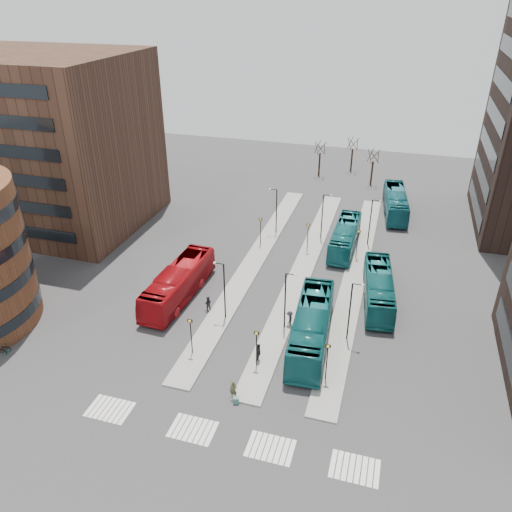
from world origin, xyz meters
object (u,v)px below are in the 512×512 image
(bicycle_far, at_px, (1,348))
(commuter_a, at_px, (208,303))
(commuter_c, at_px, (290,319))
(teal_bus_a, at_px, (311,326))
(teal_bus_b, at_px, (345,237))
(teal_bus_d, at_px, (395,203))
(red_bus, at_px, (179,283))
(traveller, at_px, (233,390))
(teal_bus_c, at_px, (378,288))
(commuter_b, at_px, (258,353))
(suitcase, at_px, (236,400))

(bicycle_far, bearing_deg, commuter_a, -70.64)
(commuter_c, distance_m, bicycle_far, 26.45)
(teal_bus_a, relative_size, teal_bus_b, 1.14)
(teal_bus_d, height_order, commuter_a, teal_bus_d)
(red_bus, distance_m, traveller, 15.99)
(teal_bus_d, bearing_deg, teal_bus_c, -97.80)
(teal_bus_a, relative_size, commuter_c, 7.73)
(teal_bus_a, distance_m, teal_bus_b, 19.70)
(teal_bus_c, height_order, commuter_b, teal_bus_c)
(suitcase, distance_m, traveller, 0.84)
(teal_bus_c, xyz_separation_m, bicycle_far, (-31.78, -17.95, -1.17))
(teal_bus_b, height_order, bicycle_far, teal_bus_b)
(bicycle_far, bearing_deg, commuter_c, -82.17)
(teal_bus_a, height_order, commuter_b, teal_bus_a)
(teal_bus_b, relative_size, commuter_c, 6.80)
(traveller, bearing_deg, red_bus, 133.67)
(teal_bus_c, xyz_separation_m, traveller, (-9.89, -17.41, -0.75))
(suitcase, relative_size, commuter_a, 0.35)
(red_bus, distance_m, bicycle_far, 17.38)
(suitcase, height_order, teal_bus_a, teal_bus_a)
(red_bus, relative_size, bicycle_far, 7.72)
(commuter_b, bearing_deg, commuter_a, 30.01)
(suitcase, xyz_separation_m, traveller, (-0.37, 0.49, 0.57))
(teal_bus_d, xyz_separation_m, commuter_b, (-9.77, -36.41, -0.74))
(suitcase, bearing_deg, traveller, 109.42)
(commuter_a, distance_m, commuter_b, 9.34)
(suitcase, height_order, teal_bus_c, teal_bus_c)
(teal_bus_a, bearing_deg, commuter_a, 164.79)
(teal_bus_d, relative_size, commuter_a, 7.61)
(commuter_c, bearing_deg, traveller, -13.27)
(commuter_c, bearing_deg, suitcase, -10.92)
(suitcase, xyz_separation_m, teal_bus_a, (4.18, 9.20, 1.52))
(suitcase, relative_size, bicycle_far, 0.34)
(traveller, bearing_deg, commuter_c, 82.66)
(teal_bus_c, height_order, traveller, teal_bus_c)
(teal_bus_b, height_order, commuter_a, teal_bus_b)
(traveller, bearing_deg, commuter_a, 124.50)
(teal_bus_c, relative_size, commuter_a, 7.26)
(teal_bus_b, bearing_deg, teal_bus_a, -90.55)
(teal_bus_a, xyz_separation_m, teal_bus_c, (5.35, 8.70, -0.20))
(teal_bus_a, xyz_separation_m, commuter_a, (-10.97, 2.16, -1.01))
(teal_bus_d, distance_m, traveller, 42.50)
(suitcase, distance_m, teal_bus_c, 20.32)
(red_bus, relative_size, teal_bus_b, 1.11)
(red_bus, relative_size, commuter_c, 7.52)
(teal_bus_a, bearing_deg, suitcase, -118.50)
(traveller, height_order, commuter_a, traveller)
(traveller, bearing_deg, teal_bus_a, 66.33)
(bicycle_far, bearing_deg, traveller, -105.65)
(teal_bus_a, distance_m, bicycle_far, 28.04)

